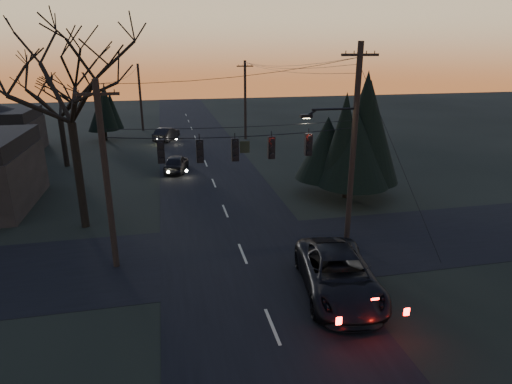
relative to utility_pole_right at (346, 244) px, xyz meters
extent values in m
cube|color=black|center=(-5.50, 10.00, 0.01)|extent=(8.00, 120.00, 0.02)
cube|color=black|center=(-5.50, 0.00, 0.01)|extent=(60.00, 7.00, 0.02)
cylinder|color=black|center=(-5.75, 0.00, 6.10)|extent=(11.50, 0.04, 0.04)
cylinder|color=black|center=(-13.66, 5.30, 2.98)|extent=(0.44, 0.44, 5.97)
cylinder|color=black|center=(2.91, 6.95, 0.80)|extent=(0.36, 0.36, 1.60)
cone|color=black|center=(2.91, 6.95, 4.26)|extent=(4.86, 4.86, 6.12)
cylinder|color=black|center=(-17.36, 19.69, 2.08)|extent=(0.44, 0.44, 4.16)
cylinder|color=black|center=(-15.35, 30.65, 0.80)|extent=(0.36, 0.36, 1.60)
cone|color=black|center=(-15.35, 30.65, 3.46)|extent=(3.42, 3.42, 4.53)
imported|color=black|center=(-2.30, -4.36, 0.86)|extent=(3.73, 6.52, 1.71)
imported|color=black|center=(-8.12, 16.00, 0.70)|extent=(2.44, 4.33, 1.39)
imported|color=black|center=(-8.70, 29.05, 0.71)|extent=(3.11, 4.53, 1.41)
camera|label=1|loc=(-8.88, -18.83, 9.65)|focal=30.00mm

